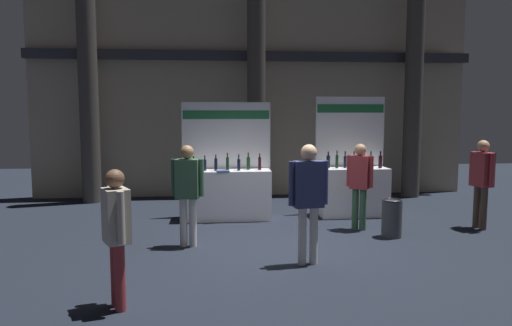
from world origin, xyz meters
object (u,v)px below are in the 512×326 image
exhibitor_booth_1 (353,186)px  visitor_5 (116,227)px  visitor_4 (360,179)px  exhibitor_booth_0 (227,189)px  visitor_0 (308,193)px  visitor_3 (482,176)px  trash_bin (392,218)px  visitor_2 (188,186)px

exhibitor_booth_1 → visitor_5: size_ratio=1.60×
visitor_4 → visitor_5: size_ratio=1.03×
exhibitor_booth_0 → visitor_4: exhibitor_booth_0 is taller
visitor_0 → exhibitor_booth_0: bearing=-77.5°
visitor_0 → visitor_5: bearing=22.6°
visitor_3 → visitor_4: size_ratio=1.04×
exhibitor_booth_0 → visitor_4: bearing=-25.6°
exhibitor_booth_0 → trash_bin: bearing=-31.6°
trash_bin → visitor_4: (-0.41, 0.58, 0.62)m
exhibitor_booth_0 → visitor_2: (-0.72, -2.00, 0.39)m
trash_bin → visitor_3: (1.90, 0.43, 0.68)m
visitor_3 → visitor_4: bearing=74.0°
visitor_0 → visitor_4: size_ratio=1.08×
exhibitor_booth_0 → visitor_2: 2.16m
exhibitor_booth_0 → trash_bin: (2.85, -1.76, -0.28)m
exhibitor_booth_0 → visitor_5: bearing=-107.3°
visitor_2 → trash_bin: bearing=13.3°
visitor_0 → visitor_5: visitor_0 is taller
exhibitor_booth_1 → trash_bin: exhibitor_booth_1 is taller
trash_bin → visitor_4: bearing=125.2°
visitor_0 → exhibitor_booth_1: bearing=-123.4°
exhibitor_booth_0 → visitor_2: size_ratio=1.44×
visitor_2 → visitor_5: visitor_2 is taller
visitor_0 → visitor_3: (3.70, 1.79, -0.04)m
visitor_3 → visitor_0: bearing=103.7°
exhibitor_booth_1 → visitor_2: 4.01m
trash_bin → visitor_5: bearing=-147.5°
trash_bin → visitor_3: 2.07m
visitor_3 → exhibitor_booth_1: bearing=43.8°
exhibitor_booth_1 → visitor_3: 2.52m
exhibitor_booth_1 → visitor_4: bearing=-101.5°
exhibitor_booth_0 → visitor_4: size_ratio=1.49×
trash_bin → visitor_2: visitor_2 is taller
visitor_5 → exhibitor_booth_0: bearing=138.0°
visitor_0 → visitor_5: 2.80m
visitor_4 → visitor_5: (-3.83, -3.29, -0.02)m
exhibitor_booth_1 → visitor_4: (-0.25, -1.24, 0.32)m
visitor_4 → visitor_0: bearing=88.0°
exhibitor_booth_1 → trash_bin: size_ratio=3.77×
visitor_0 → visitor_3: visitor_0 is taller
exhibitor_booth_0 → visitor_0: size_ratio=1.38×
trash_bin → visitor_3: size_ratio=0.40×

